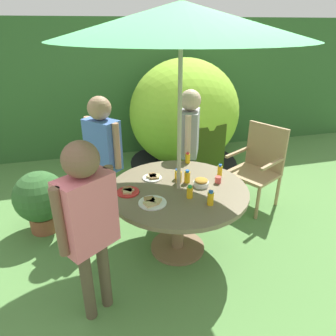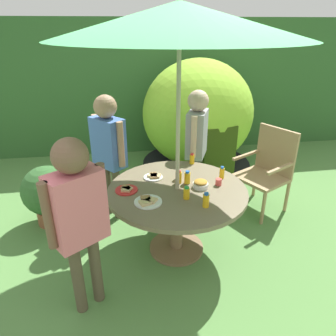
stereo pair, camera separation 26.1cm
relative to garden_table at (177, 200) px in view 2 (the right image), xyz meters
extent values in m
cube|color=#548442|center=(0.00, 0.00, -0.58)|extent=(10.00, 10.00, 0.02)
cube|color=#33602D|center=(0.00, 3.09, 0.53)|extent=(9.00, 0.70, 2.19)
cylinder|color=brown|center=(0.00, 0.00, -0.55)|extent=(0.54, 0.54, 0.03)
cylinder|color=brown|center=(0.00, 0.00, -0.24)|extent=(0.12, 0.12, 0.65)
cylinder|color=#75664C|center=(0.00, 0.00, 0.11)|extent=(1.30, 1.30, 0.04)
cylinder|color=#B7AD8C|center=(0.00, 0.00, 0.55)|extent=(0.04, 0.04, 2.24)
cone|color=#388C4C|center=(0.00, 0.00, 1.53)|extent=(1.98, 1.98, 0.27)
cylinder|color=tan|center=(0.81, 0.70, -0.37)|extent=(0.04, 0.04, 0.41)
cylinder|color=tan|center=(1.04, 0.28, -0.37)|extent=(0.04, 0.04, 0.41)
cylinder|color=tan|center=(1.21, 0.91, -0.37)|extent=(0.04, 0.04, 0.41)
cylinder|color=tan|center=(1.44, 0.49, -0.37)|extent=(0.04, 0.04, 0.41)
cube|color=tan|center=(1.13, 0.60, -0.15)|extent=(0.68, 0.69, 0.04)
cube|color=tan|center=(1.33, 0.70, 0.15)|extent=(0.28, 0.48, 0.56)
cube|color=tan|center=(1.01, 0.81, 0.07)|extent=(0.45, 0.26, 0.03)
cube|color=tan|center=(1.24, 0.38, 0.07)|extent=(0.45, 0.26, 0.03)
ellipsoid|color=#8CC633|center=(0.71, 2.10, 0.26)|extent=(2.00, 1.90, 1.65)
cylinder|color=black|center=(0.71, 2.10, -0.56)|extent=(2.07, 2.07, 0.01)
cube|color=#314511|center=(0.86, 1.34, -0.12)|extent=(0.48, 0.12, 0.74)
cylinder|color=brown|center=(-1.33, 0.68, -0.48)|extent=(0.31, 0.31, 0.18)
sphere|color=#33602D|center=(-1.33, 0.68, -0.15)|extent=(0.55, 0.55, 0.55)
cylinder|color=#3F3F47|center=(0.43, 0.98, -0.25)|extent=(0.09, 0.09, 0.64)
cylinder|color=#3F3F47|center=(0.37, 0.83, -0.25)|extent=(0.09, 0.09, 0.64)
cube|color=#99999E|center=(0.40, 0.90, 0.34)|extent=(0.33, 0.42, 0.54)
cylinder|color=#D8B293|center=(0.48, 1.09, 0.37)|extent=(0.07, 0.07, 0.49)
cylinder|color=#D8B293|center=(0.32, 0.72, 0.37)|extent=(0.07, 0.07, 0.49)
sphere|color=#D8B293|center=(0.40, 0.90, 0.73)|extent=(0.24, 0.24, 0.24)
cylinder|color=brown|center=(-0.68, 0.80, -0.25)|extent=(0.09, 0.09, 0.64)
cylinder|color=brown|center=(-0.58, 0.68, -0.25)|extent=(0.09, 0.09, 0.64)
cube|color=#4C72C6|center=(-0.63, 0.74, 0.35)|extent=(0.40, 0.42, 0.54)
cylinder|color=tan|center=(-0.76, 0.89, 0.38)|extent=(0.07, 0.07, 0.49)
cylinder|color=tan|center=(-0.49, 0.58, 0.38)|extent=(0.07, 0.07, 0.49)
sphere|color=tan|center=(-0.63, 0.74, 0.74)|extent=(0.24, 0.24, 0.24)
cylinder|color=brown|center=(-0.88, -0.61, -0.25)|extent=(0.09, 0.09, 0.64)
cylinder|color=brown|center=(-0.75, -0.52, -0.25)|extent=(0.09, 0.09, 0.64)
cube|color=#EA727F|center=(-0.81, -0.57, 0.35)|extent=(0.42, 0.38, 0.54)
cylinder|color=brown|center=(-0.98, -0.68, 0.38)|extent=(0.07, 0.07, 0.49)
cylinder|color=brown|center=(-0.64, -0.45, 0.38)|extent=(0.07, 0.07, 0.49)
sphere|color=brown|center=(-0.81, -0.57, 0.74)|extent=(0.24, 0.24, 0.24)
cylinder|color=white|center=(0.22, -0.01, 0.15)|extent=(0.15, 0.15, 0.04)
ellipsoid|color=gold|center=(0.22, -0.01, 0.18)|extent=(0.12, 0.12, 0.04)
cylinder|color=white|center=(-0.20, 0.26, 0.13)|extent=(0.19, 0.19, 0.01)
cube|color=tan|center=(-0.16, 0.25, 0.15)|extent=(0.11, 0.11, 0.02)
cube|color=#9E7547|center=(-0.19, 0.29, 0.15)|extent=(0.08, 0.08, 0.02)
cube|color=tan|center=(-0.21, 0.26, 0.15)|extent=(0.09, 0.09, 0.02)
cube|color=#9E7547|center=(-0.19, 0.24, 0.15)|extent=(0.07, 0.07, 0.02)
cylinder|color=white|center=(-0.29, -0.20, 0.13)|extent=(0.24, 0.24, 0.01)
cube|color=tan|center=(-0.26, -0.21, 0.15)|extent=(0.11, 0.11, 0.02)
cube|color=#9E7547|center=(-0.31, -0.17, 0.15)|extent=(0.08, 0.08, 0.02)
cube|color=tan|center=(-0.32, -0.24, 0.15)|extent=(0.11, 0.11, 0.02)
cylinder|color=red|center=(-0.47, 0.03, 0.13)|extent=(0.21, 0.21, 0.01)
cube|color=tan|center=(-0.45, 0.03, 0.15)|extent=(0.09, 0.09, 0.02)
cube|color=#9E7547|center=(-0.47, 0.06, 0.15)|extent=(0.10, 0.10, 0.02)
cube|color=tan|center=(-0.47, 0.02, 0.15)|extent=(0.09, 0.09, 0.02)
cylinder|color=yellow|center=(0.18, -0.34, 0.18)|extent=(0.05, 0.05, 0.11)
cylinder|color=blue|center=(0.18, -0.34, 0.25)|extent=(0.04, 0.04, 0.02)
cylinder|color=yellow|center=(0.47, 0.15, 0.18)|extent=(0.05, 0.05, 0.11)
cylinder|color=blue|center=(0.47, 0.15, 0.24)|extent=(0.03, 0.03, 0.02)
cylinder|color=yellow|center=(0.04, 0.11, 0.18)|extent=(0.05, 0.05, 0.11)
cylinder|color=red|center=(0.04, 0.11, 0.25)|extent=(0.04, 0.04, 0.02)
cylinder|color=yellow|center=(0.04, 0.19, 0.17)|extent=(0.05, 0.05, 0.09)
cylinder|color=blue|center=(0.04, 0.19, 0.22)|extent=(0.03, 0.03, 0.02)
cylinder|color=yellow|center=(0.11, 0.09, 0.18)|extent=(0.06, 0.06, 0.11)
cylinder|color=blue|center=(0.11, 0.09, 0.24)|extent=(0.04, 0.04, 0.02)
cylinder|color=yellow|center=(0.26, 0.54, 0.18)|extent=(0.05, 0.05, 0.10)
cylinder|color=red|center=(0.26, 0.54, 0.24)|extent=(0.04, 0.04, 0.02)
cylinder|color=yellow|center=(0.05, -0.19, 0.18)|extent=(0.06, 0.06, 0.10)
cylinder|color=green|center=(0.05, -0.19, 0.24)|extent=(0.04, 0.04, 0.02)
cylinder|color=#E04C47|center=(0.40, 0.01, 0.16)|extent=(0.06, 0.06, 0.06)
camera|label=1|loc=(-0.73, -2.41, 1.50)|focal=32.93mm
camera|label=2|loc=(-0.47, -2.46, 1.50)|focal=32.93mm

